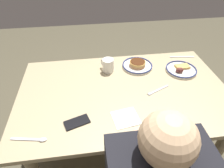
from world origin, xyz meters
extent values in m
plane|color=#4F4936|center=(0.00, 0.00, 0.00)|extent=(6.00, 6.00, 0.00)
cube|color=tan|center=(0.00, 0.00, 0.71)|extent=(1.45, 0.89, 0.03)
cylinder|color=gray|center=(-0.62, -0.34, 0.35)|extent=(0.07, 0.07, 0.70)
cylinder|color=gray|center=(0.62, -0.34, 0.35)|extent=(0.07, 0.07, 0.70)
cylinder|color=gray|center=(-0.62, 0.34, 0.35)|extent=(0.07, 0.07, 0.70)
cylinder|color=silver|center=(-0.16, -0.27, 0.74)|extent=(0.24, 0.24, 0.01)
torus|color=navy|center=(-0.16, -0.27, 0.75)|extent=(0.24, 0.24, 0.01)
cylinder|color=tan|center=(-0.16, -0.27, 0.75)|extent=(0.13, 0.13, 0.01)
cylinder|color=tan|center=(-0.16, -0.27, 0.76)|extent=(0.12, 0.12, 0.01)
cylinder|color=gold|center=(-0.16, -0.27, 0.77)|extent=(0.13, 0.13, 0.01)
cylinder|color=#4C2814|center=(-0.16, -0.27, 0.78)|extent=(0.12, 0.12, 0.00)
cylinder|color=silver|center=(-0.48, -0.17, 0.74)|extent=(0.24, 0.24, 0.01)
torus|color=navy|center=(-0.48, -0.17, 0.75)|extent=(0.24, 0.24, 0.01)
cube|color=tan|center=(-0.50, -0.19, 0.75)|extent=(0.11, 0.07, 0.02)
ellipsoid|color=brown|center=(-0.45, -0.15, 0.76)|extent=(0.03, 0.03, 0.03)
ellipsoid|color=brown|center=(-0.45, -0.14, 0.76)|extent=(0.05, 0.04, 0.04)
ellipsoid|color=brown|center=(-0.45, -0.13, 0.76)|extent=(0.04, 0.03, 0.03)
ellipsoid|color=brown|center=(-0.45, -0.13, 0.76)|extent=(0.05, 0.04, 0.04)
ellipsoid|color=brown|center=(-0.44, -0.14, 0.76)|extent=(0.04, 0.03, 0.03)
cylinder|color=white|center=(0.08, -0.24, 0.78)|extent=(0.09, 0.09, 0.10)
torus|color=white|center=(0.11, -0.28, 0.78)|extent=(0.05, 0.06, 0.07)
cylinder|color=brown|center=(0.08, -0.24, 0.81)|extent=(0.07, 0.07, 0.01)
cube|color=black|center=(0.32, 0.24, 0.73)|extent=(0.16, 0.11, 0.01)
cube|color=white|center=(0.04, 0.25, 0.73)|extent=(0.17, 0.16, 0.00)
cube|color=silver|center=(-0.24, 0.03, 0.73)|extent=(0.17, 0.09, 0.01)
cube|color=silver|center=(-0.16, 0.06, 0.73)|extent=(0.03, 0.02, 0.00)
cube|color=silver|center=(-0.16, 0.06, 0.73)|extent=(0.03, 0.02, 0.00)
cube|color=silver|center=(-0.16, 0.07, 0.73)|extent=(0.03, 0.02, 0.00)
cube|color=silver|center=(-0.17, 0.07, 0.73)|extent=(0.03, 0.02, 0.00)
cube|color=silver|center=(-0.56, -0.37, 0.73)|extent=(0.17, 0.03, 0.01)
cube|color=silver|center=(-0.64, -0.36, 0.73)|extent=(0.09, 0.03, 0.00)
cube|color=silver|center=(0.58, 0.32, 0.73)|extent=(0.18, 0.05, 0.01)
ellipsoid|color=silver|center=(0.50, 0.34, 0.74)|extent=(0.04, 0.03, 0.01)
sphere|color=#D8B084|center=(0.00, 0.66, 1.10)|extent=(0.19, 0.19, 0.19)
cylinder|color=tan|center=(0.02, 0.48, 0.77)|extent=(0.08, 0.08, 0.26)
camera|label=1|loc=(0.22, 0.99, 1.61)|focal=31.13mm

